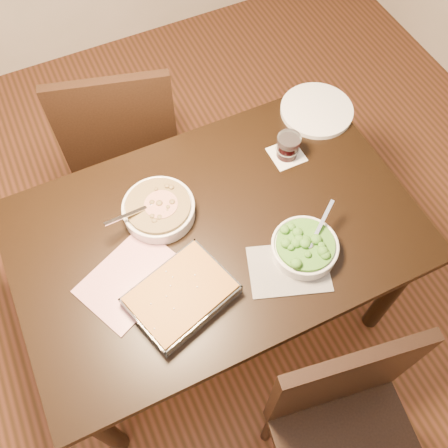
% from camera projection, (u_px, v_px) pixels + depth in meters
% --- Properties ---
extents(ground, '(4.00, 4.00, 0.00)m').
position_uv_depth(ground, '(218.00, 307.00, 2.39)').
color(ground, '#3E2511').
rests_on(ground, ground).
extents(table, '(1.40, 0.90, 0.75)m').
position_uv_depth(table, '(216.00, 242.00, 1.82)').
color(table, black).
rests_on(table, ground).
extents(magazine_a, '(0.39, 0.35, 0.01)m').
position_uv_depth(magazine_a, '(131.00, 278.00, 1.64)').
color(magazine_a, '#AD314A').
rests_on(magazine_a, table).
extents(magazine_b, '(0.31, 0.27, 0.00)m').
position_uv_depth(magazine_b, '(289.00, 269.00, 1.66)').
color(magazine_b, '#26262D').
rests_on(magazine_b, table).
extents(coaster, '(0.12, 0.12, 0.00)m').
position_uv_depth(coaster, '(287.00, 155.00, 1.90)').
color(coaster, white).
rests_on(coaster, table).
extents(stew_bowl, '(0.28, 0.26, 0.10)m').
position_uv_depth(stew_bowl, '(159.00, 209.00, 1.74)').
color(stew_bowl, silver).
rests_on(stew_bowl, table).
extents(broccoli_bowl, '(0.24, 0.23, 0.09)m').
position_uv_depth(broccoli_bowl, '(305.00, 247.00, 1.67)').
color(broccoli_bowl, silver).
rests_on(broccoli_bowl, table).
extents(baking_dish, '(0.37, 0.32, 0.06)m').
position_uv_depth(baking_dish, '(181.00, 295.00, 1.59)').
color(baking_dish, silver).
rests_on(baking_dish, table).
extents(wine_tumbler, '(0.09, 0.09, 0.10)m').
position_uv_depth(wine_tumbler, '(288.00, 146.00, 1.86)').
color(wine_tumbler, black).
rests_on(wine_tumbler, coaster).
extents(dinner_plate, '(0.29, 0.29, 0.02)m').
position_uv_depth(dinner_plate, '(317.00, 110.00, 2.01)').
color(dinner_plate, white).
rests_on(dinner_plate, table).
extents(chair_near, '(0.52, 0.52, 0.97)m').
position_uv_depth(chair_near, '(346.00, 430.00, 1.60)').
color(chair_near, black).
rests_on(chair_near, ground).
extents(chair_far, '(0.58, 0.58, 1.00)m').
position_uv_depth(chair_far, '(123.00, 135.00, 2.20)').
color(chair_far, black).
rests_on(chair_far, ground).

